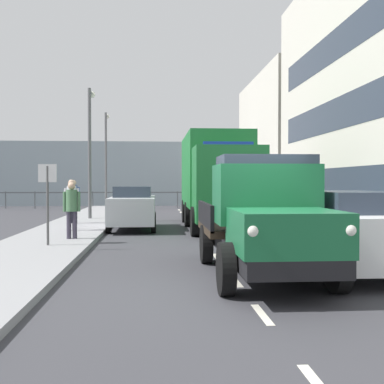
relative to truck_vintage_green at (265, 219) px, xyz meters
name	(u,v)px	position (x,y,z in m)	size (l,w,h in m)	color
ground_plane	(198,234)	(0.61, -8.16, -1.18)	(80.00, 80.00, 0.00)	#38383D
sidewalk_left	(326,231)	(-4.18, -8.16, -1.10)	(2.78, 35.16, 0.15)	gray
sidewalk_right	(65,233)	(5.40, -8.16, -1.10)	(2.78, 35.16, 0.15)	gray
road_centreline_markings	(199,235)	(0.61, -7.80, -1.17)	(0.12, 31.31, 0.01)	silver
building_far_block	(309,142)	(-9.90, -27.98, 3.83)	(8.66, 14.38, 10.02)	beige
sea_horizon	(176,174)	(0.61, -28.74, 1.32)	(80.00, 0.80, 5.00)	#84939E
seawall_railing	(178,195)	(0.61, -25.14, -0.26)	(28.08, 0.08, 1.20)	#4C5156
truck_vintage_green	(265,219)	(0.00, 0.00, 0.00)	(2.17, 5.64, 2.43)	black
lorry_cargo_green	(218,177)	(-0.36, -10.21, 0.90)	(2.58, 8.20, 3.87)	#1E7033
car_white_kerbside_near	(346,230)	(-1.84, -0.52, -0.28)	(1.75, 4.20, 1.72)	white
car_teal_kerbside_1	(278,213)	(-1.84, -6.22, -0.28)	(1.83, 4.50, 1.72)	#1E6670
car_silver_oppositeside_0	(133,207)	(3.06, -9.96, -0.28)	(1.83, 4.33, 1.72)	#B7BABF
pedestrian_strolling	(72,205)	(4.74, -5.77, 0.00)	(0.53, 0.34, 1.74)	#383342
pedestrian_in_dark_coat	(72,200)	(5.18, -8.33, 0.06)	(0.53, 0.34, 1.83)	black
pedestrian_near_railing	(73,198)	(5.63, -11.36, 0.05)	(0.53, 0.34, 1.83)	black
lamp_post_promenade	(90,141)	(5.30, -14.15, 2.69)	(0.32, 1.14, 6.21)	#59595B
lamp_post_far	(106,151)	(5.59, -24.47, 2.84)	(0.32, 1.14, 6.50)	#59595B
street_sign	(48,190)	(5.14, -4.31, 0.50)	(0.50, 0.07, 2.25)	#4C4C4C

